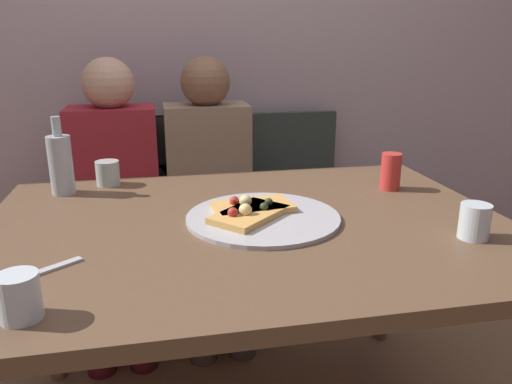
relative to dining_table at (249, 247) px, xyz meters
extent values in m
cube|color=#B29EA3|center=(0.00, 1.18, 0.62)|extent=(6.00, 0.10, 2.60)
cube|color=brown|center=(0.00, 0.00, 0.06)|extent=(1.44, 1.05, 0.04)
cylinder|color=brown|center=(-0.66, 0.46, -0.32)|extent=(0.06, 0.06, 0.72)
cylinder|color=brown|center=(0.66, 0.46, -0.32)|extent=(0.06, 0.06, 0.72)
cylinder|color=#ADADB2|center=(0.04, 0.01, 0.08)|extent=(0.43, 0.43, 0.01)
cube|color=tan|center=(0.02, 0.06, 0.10)|extent=(0.24, 0.16, 0.02)
sphere|color=#EAD184|center=(0.00, 0.06, 0.12)|extent=(0.04, 0.04, 0.04)
sphere|color=#2D381E|center=(0.07, 0.05, 0.11)|extent=(0.02, 0.02, 0.02)
sphere|color=#B22D23|center=(-0.03, 0.07, 0.11)|extent=(0.03, 0.03, 0.03)
cube|color=tan|center=(0.00, 0.00, 0.10)|extent=(0.25, 0.25, 0.02)
sphere|color=#EAD184|center=(-0.01, -0.02, 0.12)|extent=(0.04, 0.04, 0.04)
sphere|color=#2D381E|center=(0.04, 0.01, 0.11)|extent=(0.02, 0.02, 0.02)
sphere|color=#B22D23|center=(-0.05, -0.02, 0.11)|extent=(0.03, 0.03, 0.03)
cylinder|color=#B2BCC1|center=(-0.54, 0.38, 0.17)|extent=(0.07, 0.07, 0.19)
cylinder|color=#B2BCC1|center=(-0.54, 0.38, 0.30)|extent=(0.03, 0.03, 0.06)
cylinder|color=silver|center=(-0.49, -0.40, 0.12)|extent=(0.08, 0.08, 0.09)
cylinder|color=silver|center=(0.53, -0.23, 0.12)|extent=(0.08, 0.08, 0.09)
cylinder|color=#B7C6BC|center=(-0.41, 0.45, 0.12)|extent=(0.08, 0.08, 0.08)
cylinder|color=red|center=(0.52, 0.21, 0.14)|extent=(0.07, 0.07, 0.12)
cube|color=#B7B7BC|center=(-0.51, -0.23, 0.08)|extent=(0.19, 0.15, 0.01)
cube|color=#2D3833|center=(-0.42, 0.84, -0.23)|extent=(0.44, 0.44, 0.05)
cube|color=#2D3833|center=(-0.42, 1.04, -0.01)|extent=(0.44, 0.04, 0.45)
cylinder|color=#2D3833|center=(-0.23, 0.65, -0.47)|extent=(0.04, 0.04, 0.42)
cylinder|color=#2D3833|center=(-0.61, 0.65, -0.47)|extent=(0.04, 0.04, 0.42)
cylinder|color=#2D3833|center=(-0.23, 1.03, -0.47)|extent=(0.04, 0.04, 0.42)
cylinder|color=#2D3833|center=(-0.61, 1.03, -0.47)|extent=(0.04, 0.04, 0.42)
cube|color=#2D3833|center=(-0.02, 0.84, -0.23)|extent=(0.44, 0.44, 0.05)
cube|color=#2D3833|center=(-0.02, 1.04, -0.01)|extent=(0.44, 0.04, 0.45)
cylinder|color=#2D3833|center=(0.17, 0.65, -0.47)|extent=(0.04, 0.04, 0.42)
cylinder|color=#2D3833|center=(-0.21, 0.65, -0.47)|extent=(0.04, 0.04, 0.42)
cylinder|color=#2D3833|center=(0.17, 1.03, -0.47)|extent=(0.04, 0.04, 0.42)
cylinder|color=#2D3833|center=(-0.21, 1.03, -0.47)|extent=(0.04, 0.04, 0.42)
cube|color=#2D3833|center=(0.40, 0.84, -0.23)|extent=(0.44, 0.44, 0.05)
cube|color=#2D3833|center=(0.40, 1.04, -0.01)|extent=(0.44, 0.04, 0.45)
cylinder|color=#2D3833|center=(0.59, 0.65, -0.47)|extent=(0.04, 0.04, 0.42)
cylinder|color=#2D3833|center=(0.21, 0.65, -0.47)|extent=(0.04, 0.04, 0.42)
cylinder|color=#2D3833|center=(0.59, 1.03, -0.47)|extent=(0.04, 0.04, 0.42)
cylinder|color=#2D3833|center=(0.21, 1.03, -0.47)|extent=(0.04, 0.04, 0.42)
cube|color=maroon|center=(-0.42, 0.86, 0.03)|extent=(0.36, 0.22, 0.52)
sphere|color=tan|center=(-0.42, 0.86, 0.38)|extent=(0.21, 0.21, 0.21)
cylinder|color=#3F0E12|center=(-0.34, 0.66, -0.23)|extent=(0.12, 0.40, 0.12)
cylinder|color=#3F0E12|center=(-0.50, 0.66, -0.23)|extent=(0.12, 0.40, 0.12)
cylinder|color=#3F0E12|center=(-0.34, 0.46, -0.46)|extent=(0.11, 0.11, 0.45)
cylinder|color=#3F0E12|center=(-0.50, 0.46, -0.46)|extent=(0.11, 0.11, 0.45)
cube|color=#937A60|center=(-0.02, 0.86, 0.03)|extent=(0.36, 0.22, 0.52)
sphere|color=brown|center=(-0.02, 0.86, 0.38)|extent=(0.21, 0.21, 0.21)
cylinder|color=#3B3026|center=(0.06, 0.66, -0.23)|extent=(0.12, 0.40, 0.12)
cylinder|color=#3B3026|center=(-0.10, 0.66, -0.23)|extent=(0.12, 0.40, 0.12)
cylinder|color=#3B3026|center=(0.06, 0.46, -0.46)|extent=(0.11, 0.11, 0.45)
cylinder|color=#3B3026|center=(-0.10, 0.46, -0.46)|extent=(0.11, 0.11, 0.45)
camera|label=1|loc=(-0.23, -1.26, 0.56)|focal=34.75mm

